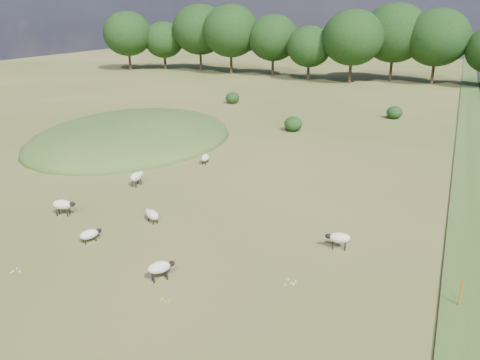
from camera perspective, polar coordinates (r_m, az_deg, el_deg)
name	(u,v)px	position (r m, az deg, el deg)	size (l,w,h in m)	color
ground	(293,133)	(43.30, 6.50, 5.74)	(160.00, 160.00, 0.00)	#42581B
mound	(133,139)	(41.91, -12.96, 4.87)	(16.00, 20.00, 4.00)	#33561E
treeline	(363,38)	(76.76, 14.74, 16.41)	(96.28, 14.66, 11.70)	black
shrubs	(301,110)	(50.03, 7.46, 8.42)	(20.42, 11.62, 1.36)	black
marker_post	(461,294)	(19.78, 25.29, -12.51)	(0.06, 0.06, 1.20)	#D8590C
sheep_0	(90,234)	(23.87, -17.85, -6.30)	(0.82, 1.15, 0.64)	beige
sheep_1	(339,238)	(22.47, 11.95, -6.91)	(1.21, 0.73, 0.84)	beige
sheep_2	(136,176)	(30.43, -12.51, 0.42)	(0.62, 1.28, 0.91)	beige
sheep_3	(205,158)	(34.26, -4.29, 2.72)	(0.74, 1.24, 0.69)	beige
sheep_4	(160,267)	(19.92, -9.73, -10.45)	(1.01, 1.15, 0.85)	beige
sheep_5	(152,215)	(25.18, -10.66, -4.17)	(1.20, 0.91, 0.67)	beige
sheep_6	(63,205)	(27.21, -20.79, -2.83)	(1.32, 0.86, 0.92)	beige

